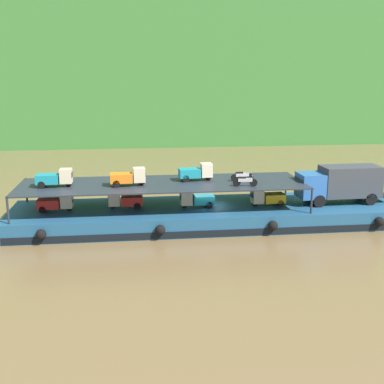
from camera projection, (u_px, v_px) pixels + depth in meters
The scene contains 14 objects.
ground_plane at pixel (209, 223), 40.17m from camera, with size 400.00×400.00×0.00m, color brown.
hillside_far_bank at pixel (160, 13), 94.10m from camera, with size 117.53×39.57×41.68m.
cargo_barge at pixel (209, 215), 39.97m from camera, with size 31.85×7.93×1.50m.
covered_lorry at pixel (341, 183), 40.32m from camera, with size 7.90×2.45×3.10m.
cargo_rack at pixel (162, 184), 38.92m from camera, with size 22.65×6.53×2.00m.
mini_truck_lower_stern at pixel (56, 203), 38.11m from camera, with size 2.76×1.24×1.38m.
mini_truck_lower_aft at pixel (125, 200), 38.93m from camera, with size 2.75×1.22×1.38m.
mini_truck_lower_mid at pixel (196, 199), 39.21m from camera, with size 2.79×1.28×1.38m.
mini_truck_lower_fore at pixel (267, 197), 39.73m from camera, with size 2.79×1.29×1.38m.
mini_truck_upper_stern at pixel (55, 178), 37.52m from camera, with size 2.74×1.21×1.38m.
mini_truck_upper_mid at pixel (128, 177), 37.88m from camera, with size 2.79×1.29×1.38m.
mini_truck_upper_fore at pixel (196, 172), 39.78m from camera, with size 2.79×1.30×1.38m.
motorcycle_upper_port at pixel (245, 181), 37.66m from camera, with size 1.90×0.55×0.87m.
motorcycle_upper_centre at pixel (242, 176), 39.57m from camera, with size 1.90×0.55×0.87m.
Camera 1 is at (-6.09, -37.99, 11.92)m, focal length 45.64 mm.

